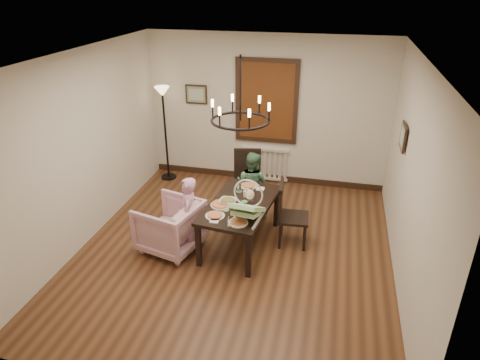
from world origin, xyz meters
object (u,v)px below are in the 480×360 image
at_px(dining_table, 240,208).
at_px(baby_bouncer, 247,206).
at_px(floor_lamp, 166,135).
at_px(chair_right, 294,214).
at_px(seated_man, 252,190).
at_px(elderly_woman, 189,220).
at_px(armchair, 170,226).
at_px(chair_far, 247,181).
at_px(drinking_glass, 251,198).

distance_m(dining_table, baby_bouncer, 0.53).
bearing_deg(floor_lamp, chair_right, -33.02).
bearing_deg(seated_man, dining_table, 106.77).
distance_m(seated_man, baby_bouncer, 1.39).
height_order(dining_table, elderly_woman, elderly_woman).
relative_size(dining_table, elderly_woman, 1.68).
relative_size(armchair, floor_lamp, 0.46).
distance_m(chair_far, armchair, 1.66).
bearing_deg(seated_man, chair_far, -42.67).
bearing_deg(seated_man, drinking_glass, 116.46).
bearing_deg(seated_man, armchair, 67.42).
xyz_separation_m(chair_far, baby_bouncer, (0.33, -1.50, 0.38)).
bearing_deg(seated_man, baby_bouncer, 114.79).
relative_size(elderly_woman, drinking_glass, 6.31).
relative_size(chair_right, floor_lamp, 0.55).
distance_m(chair_right, seated_man, 1.03).
bearing_deg(armchair, chair_far, 163.37).
xyz_separation_m(dining_table, chair_right, (0.76, 0.21, -0.12)).
xyz_separation_m(seated_man, floor_lamp, (-1.93, 1.08, 0.43)).
bearing_deg(floor_lamp, chair_far, -25.90).
height_order(dining_table, chair_right, chair_right).
xyz_separation_m(dining_table, seated_man, (-0.02, 0.89, -0.15)).
height_order(elderly_woman, floor_lamp, floor_lamp).
relative_size(chair_far, chair_right, 1.05).
distance_m(dining_table, chair_far, 1.10).
bearing_deg(floor_lamp, baby_bouncer, -48.09).
height_order(chair_far, drinking_glass, chair_far).
bearing_deg(dining_table, elderly_woman, -152.13).
height_order(dining_table, chair_far, chair_far).
height_order(chair_right, seated_man, chair_right).
relative_size(elderly_woman, baby_bouncer, 1.59).
xyz_separation_m(seated_man, baby_bouncer, (0.21, -1.30, 0.43)).
height_order(drinking_glass, floor_lamp, floor_lamp).
bearing_deg(armchair, elderly_woman, 115.19).
bearing_deg(elderly_woman, armchair, -94.40).
bearing_deg(drinking_glass, seated_man, 100.71).
height_order(chair_right, elderly_woman, chair_right).
relative_size(armchair, baby_bouncer, 1.39).
bearing_deg(armchair, baby_bouncer, 100.14).
distance_m(seated_man, drinking_glass, 0.91).
xyz_separation_m(drinking_glass, floor_lamp, (-2.09, 1.91, 0.12)).
xyz_separation_m(baby_bouncer, drinking_glass, (-0.05, 0.46, -0.12)).
relative_size(baby_bouncer, floor_lamp, 0.33).
distance_m(chair_right, drinking_glass, 0.70).
height_order(dining_table, armchair, armchair).
height_order(armchair, elderly_woman, elderly_woman).
xyz_separation_m(chair_far, drinking_glass, (0.28, -1.04, 0.26)).
relative_size(chair_far, drinking_glass, 6.96).
height_order(elderly_woman, baby_bouncer, baby_bouncer).
xyz_separation_m(armchair, elderly_woman, (0.28, 0.05, 0.10)).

